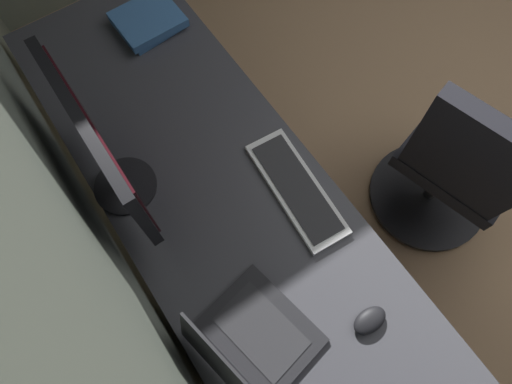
% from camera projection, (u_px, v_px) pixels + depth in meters
% --- Properties ---
extents(desk, '(2.27, 0.66, 0.73)m').
position_uv_depth(desk, '(243.00, 234.00, 1.41)').
color(desk, '#38383D').
rests_on(desk, ground).
extents(drawer_pedestal, '(0.40, 0.51, 0.69)m').
position_uv_depth(drawer_pedestal, '(269.00, 305.00, 1.63)').
color(drawer_pedestal, '#38383D').
rests_on(drawer_pedestal, ground).
extents(monitor_secondary, '(0.53, 0.20, 0.43)m').
position_uv_depth(monitor_secondary, '(102.00, 150.00, 1.17)').
color(monitor_secondary, black).
rests_on(monitor_secondary, desk).
extents(laptop_leftmost, '(0.35, 0.33, 0.24)m').
position_uv_depth(laptop_leftmost, '(247.00, 345.00, 1.16)').
color(laptop_leftmost, black).
rests_on(laptop_leftmost, desk).
extents(keyboard_main, '(0.43, 0.17, 0.02)m').
position_uv_depth(keyboard_main, '(296.00, 188.00, 1.39)').
color(keyboard_main, silver).
rests_on(keyboard_main, desk).
extents(mouse_main, '(0.06, 0.10, 0.03)m').
position_uv_depth(mouse_main, '(370.00, 320.00, 1.23)').
color(mouse_main, black).
rests_on(mouse_main, desk).
extents(book_stack_near, '(0.22, 0.24, 0.05)m').
position_uv_depth(book_stack_near, '(149.00, 21.00, 1.63)').
color(book_stack_near, '#38669E').
rests_on(book_stack_near, desk).
extents(office_chair, '(0.56, 0.60, 0.97)m').
position_uv_depth(office_chair, '(455.00, 169.00, 1.73)').
color(office_chair, black).
rests_on(office_chair, ground).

